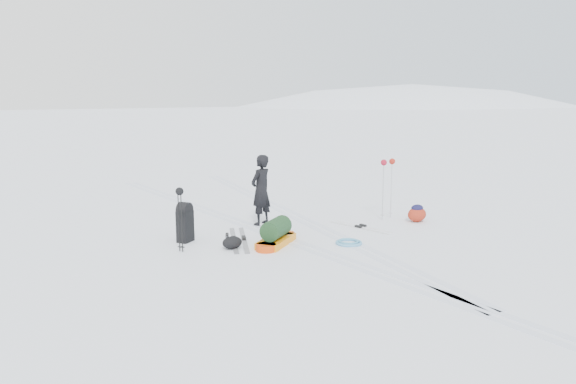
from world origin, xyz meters
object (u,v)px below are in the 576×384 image
Objects in this scene: skier at (261,190)px; expedition_rucksack at (185,223)px; pulk_sled at (276,235)px; ski_poles_black at (180,199)px.

skier is 2.10m from expedition_rucksack.
pulk_sled is at bearing 47.95° from skier.
expedition_rucksack is (-1.43, 1.21, 0.18)m from pulk_sled.
skier reaches higher than ski_poles_black.
skier reaches higher than expedition_rucksack.
ski_poles_black is (-1.79, 0.51, 0.81)m from pulk_sled.
skier is 1.81× the size of expedition_rucksack.
skier is at bearing -22.43° from expedition_rucksack.
pulk_sled is (-0.58, -1.66, -0.60)m from skier.
skier is 1.20× the size of pulk_sled.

